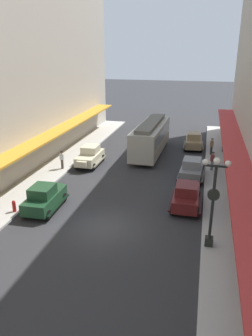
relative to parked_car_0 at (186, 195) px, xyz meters
The scene contains 16 objects.
ground_plane 6.31m from the parked_car_0, 140.43° to the right, with size 200.00×200.00×0.00m, color #2D2D30.
sidewalk_right 4.88m from the parked_car_0, 55.89° to the right, with size 3.00×60.00×0.15m, color #B7B5AD.
parked_car_0 is the anchor object (origin of this frame).
parked_car_1 14.76m from the parked_car_0, 90.80° to the left, with size 2.28×4.31×1.84m.
parked_car_2 11.74m from the parked_car_0, 144.16° to the left, with size 2.15×4.26×1.84m.
parked_car_3 9.78m from the parked_car_0, 164.28° to the right, with size 2.26×4.30×1.84m.
parked_car_4 5.58m from the parked_car_0, 89.20° to the left, with size 2.30×4.32×1.84m.
streetcar 12.53m from the parked_car_0, 111.23° to the left, with size 2.78×9.67×3.46m.
lamp_post_with_clock 5.36m from the parked_car_0, 71.28° to the right, with size 1.42×0.44×5.16m.
fire_hydrant 11.75m from the parked_car_0, 161.80° to the right, with size 0.24×0.24×0.82m.
pedestrian_0 4.33m from the parked_car_0, 40.46° to the left, with size 0.36×0.28×1.67m.
pedestrian_1 12.67m from the parked_car_0, 82.24° to the left, with size 0.36×0.28×1.67m.
pedestrian_2 7.95m from the parked_car_0, 77.21° to the left, with size 0.36×0.28×1.67m.
pedestrian_3 12.51m from the parked_car_0, 156.84° to the left, with size 0.36×0.28×1.67m.
pedestrian_4 11.67m from the parked_car_0, 72.84° to the left, with size 0.36×0.28×1.67m.
pedestrian_5 14.10m from the parked_car_0, 77.98° to the left, with size 0.36×0.24×1.64m.
Camera 1 is at (5.65, -17.13, 10.51)m, focal length 35.10 mm.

